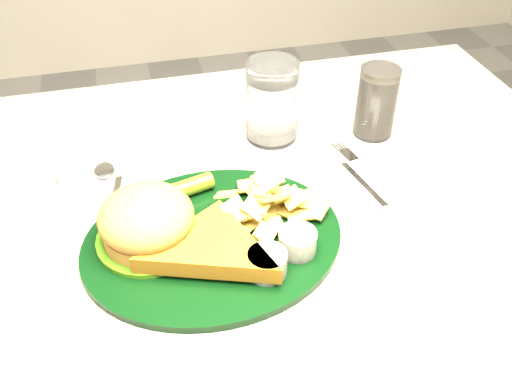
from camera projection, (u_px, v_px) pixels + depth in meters
table at (230, 356)px, 1.06m from camera, size 1.20×0.80×0.75m
dinner_plate at (212, 221)px, 0.74m from camera, size 0.37×0.32×0.08m
water_glass at (272, 101)px, 0.92m from camera, size 0.11×0.11×0.13m
cola_glass at (376, 102)px, 0.93m from camera, size 0.08×0.08×0.12m
fork_napkin at (361, 181)px, 0.86m from camera, size 0.14×0.17×0.01m
spoon at (115, 199)px, 0.83m from camera, size 0.07×0.15×0.01m
ramekin at (71, 174)px, 0.86m from camera, size 0.04×0.04×0.03m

